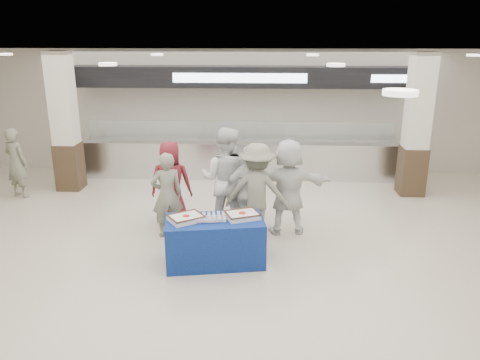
# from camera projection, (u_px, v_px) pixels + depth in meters

# --- Properties ---
(ground) EXTENTS (14.00, 14.00, 0.00)m
(ground) POSITION_uv_depth(u_px,v_px,m) (223.00, 280.00, 7.07)
(ground) COLOR beige
(ground) RESTS_ON ground
(serving_line) EXTENTS (8.70, 0.85, 2.80)m
(serving_line) POSITION_uv_depth(u_px,v_px,m) (240.00, 133.00, 11.87)
(serving_line) COLOR silver
(serving_line) RESTS_ON ground
(column_left) EXTENTS (0.55, 0.55, 3.20)m
(column_left) POSITION_uv_depth(u_px,v_px,m) (65.00, 125.00, 10.80)
(column_left) COLOR #362618
(column_left) RESTS_ON ground
(column_right) EXTENTS (0.55, 0.55, 3.20)m
(column_right) POSITION_uv_depth(u_px,v_px,m) (416.00, 129.00, 10.43)
(column_right) COLOR #362618
(column_right) RESTS_ON ground
(display_table) EXTENTS (1.66, 1.02, 0.75)m
(display_table) POSITION_uv_depth(u_px,v_px,m) (215.00, 241.00, 7.49)
(display_table) COLOR navy
(display_table) RESTS_ON ground
(sheet_cake_left) EXTENTS (0.63, 0.60, 0.10)m
(sheet_cake_left) POSITION_uv_depth(u_px,v_px,m) (186.00, 218.00, 7.32)
(sheet_cake_left) COLOR white
(sheet_cake_left) RESTS_ON display_table
(sheet_cake_right) EXTENTS (0.61, 0.55, 0.10)m
(sheet_cake_right) POSITION_uv_depth(u_px,v_px,m) (242.00, 215.00, 7.44)
(sheet_cake_right) COLOR white
(sheet_cake_right) RESTS_ON display_table
(cupcake_tray) EXTENTS (0.43, 0.35, 0.06)m
(cupcake_tray) POSITION_uv_depth(u_px,v_px,m) (212.00, 217.00, 7.38)
(cupcake_tray) COLOR #A8A8AD
(cupcake_tray) RESTS_ON display_table
(civilian_maroon) EXTENTS (0.82, 0.54, 1.64)m
(civilian_maroon) POSITION_uv_depth(u_px,v_px,m) (171.00, 183.00, 8.94)
(civilian_maroon) COLOR maroon
(civilian_maroon) RESTS_ON ground
(soldier_a) EXTENTS (0.67, 0.57, 1.57)m
(soldier_a) POSITION_uv_depth(u_px,v_px,m) (167.00, 195.00, 8.40)
(soldier_a) COLOR slate
(soldier_a) RESTS_ON ground
(chef_tall) EXTENTS (1.08, 0.91, 1.95)m
(chef_tall) POSITION_uv_depth(u_px,v_px,m) (226.00, 179.00, 8.67)
(chef_tall) COLOR white
(chef_tall) RESTS_ON ground
(chef_short) EXTENTS (1.06, 0.62, 1.70)m
(chef_short) POSITION_uv_depth(u_px,v_px,m) (250.00, 192.00, 8.36)
(chef_short) COLOR white
(chef_short) RESTS_ON ground
(soldier_b) EXTENTS (1.18, 0.74, 1.76)m
(soldier_b) POSITION_uv_depth(u_px,v_px,m) (257.00, 192.00, 8.29)
(soldier_b) COLOR slate
(soldier_b) RESTS_ON ground
(civilian_white) EXTENTS (1.71, 0.73, 1.79)m
(civilian_white) POSITION_uv_depth(u_px,v_px,m) (288.00, 187.00, 8.50)
(civilian_white) COLOR white
(civilian_white) RESTS_ON ground
(soldier_bg) EXTENTS (0.67, 0.56, 1.59)m
(soldier_bg) POSITION_uv_depth(u_px,v_px,m) (16.00, 163.00, 10.46)
(soldier_bg) COLOR slate
(soldier_bg) RESTS_ON ground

